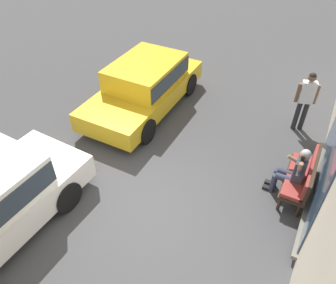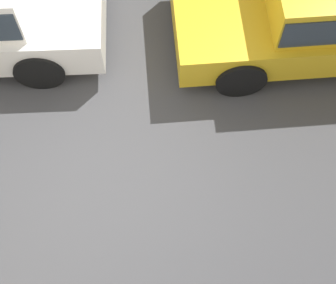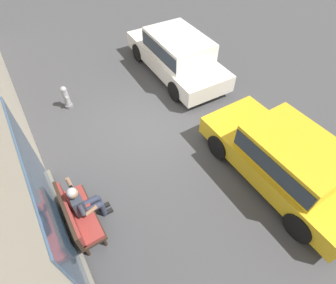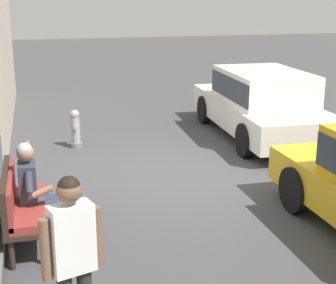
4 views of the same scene
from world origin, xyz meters
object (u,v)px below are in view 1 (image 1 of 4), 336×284
person_on_phone (294,171)px  pedestrian_standing (306,97)px  bench (304,176)px  parked_car_near (145,84)px

person_on_phone → pedestrian_standing: size_ratio=0.77×
bench → parked_car_near: 5.00m
person_on_phone → parked_car_near: size_ratio=0.31×
person_on_phone → bench: bearing=115.2°
pedestrian_standing → bench: bearing=11.8°
person_on_phone → pedestrian_standing: 2.56m
bench → pedestrian_standing: pedestrian_standing is taller
parked_car_near → bench: bearing=73.8°
bench → parked_car_near: parked_car_near is taller
parked_car_near → pedestrian_standing: pedestrian_standing is taller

